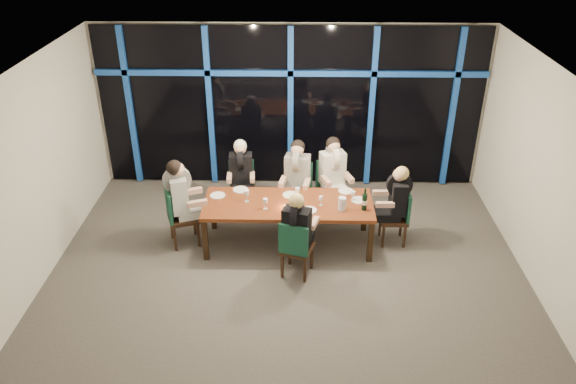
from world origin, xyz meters
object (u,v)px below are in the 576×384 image
object	(u,v)px
dining_table	(288,207)
water_pitcher	(342,204)
diner_near_mid	(297,222)
chair_near_mid	(296,247)
diner_end_right	(396,194)
chair_far_mid	(298,188)
chair_end_right	(399,214)
diner_far_right	(333,166)
diner_far_left	(241,167)
chair_far_right	(331,185)
wine_bottle	(364,202)
chair_far_left	(242,184)
diner_end_left	(181,190)
diner_far_mid	(297,169)
chair_end_left	(177,213)

from	to	relation	value
dining_table	water_pitcher	xyz separation A→B (m)	(0.81, -0.19, 0.17)
diner_near_mid	water_pitcher	distance (m)	0.88
chair_near_mid	diner_end_right	bearing A→B (deg)	-130.92
chair_far_mid	chair_end_right	distance (m)	1.77
diner_far_right	diner_far_left	bearing A→B (deg)	160.28
water_pitcher	chair_end_right	bearing A→B (deg)	-6.27
chair_far_mid	diner_end_right	xyz separation A→B (m)	(1.51, -0.78, 0.33)
chair_far_right	chair_near_mid	size ratio (longest dim) A/B	1.05
chair_end_right	diner_far_left	bearing A→B (deg)	-109.43
chair_far_mid	chair_far_right	bearing A→B (deg)	22.59
dining_table	wine_bottle	distance (m)	1.17
diner_near_mid	wine_bottle	xyz separation A→B (m)	(1.00, 0.59, 0.00)
dining_table	diner_end_right	world-z (taller)	diner_end_right
chair_far_left	chair_far_right	distance (m)	1.52
chair_near_mid	chair_far_mid	bearing A→B (deg)	-73.23
chair_end_right	diner_end_right	bearing A→B (deg)	-90.00
chair_far_right	chair_far_left	bearing A→B (deg)	160.27
diner_near_mid	chair_end_right	bearing A→B (deg)	-133.79
chair_far_mid	chair_end_right	bearing A→B (deg)	-15.57
chair_far_mid	diner_end_left	distance (m)	2.03
chair_near_mid	diner_far_right	world-z (taller)	diner_far_right
chair_end_right	diner_far_left	xyz separation A→B (m)	(-2.55, 0.85, 0.38)
diner_near_mid	chair_near_mid	bearing A→B (deg)	90.00
diner_end_right	water_pitcher	xyz separation A→B (m)	(-0.85, -0.29, -0.01)
chair_far_right	diner_end_right	bearing A→B (deg)	-61.62
chair_end_right	chair_far_mid	bearing A→B (deg)	-116.86
water_pitcher	chair_far_mid	bearing A→B (deg)	97.79
chair_far_right	diner_far_mid	bearing A→B (deg)	-178.99
diner_far_mid	diner_end_right	xyz separation A→B (m)	(1.53, -0.69, -0.06)
diner_end_right	diner_far_right	bearing A→B (deg)	-132.33
diner_far_right	diner_near_mid	size ratio (longest dim) A/B	1.05
diner_far_mid	diner_far_right	size ratio (longest dim) A/B	1.00
diner_end_left	diner_end_right	xyz separation A→B (m)	(3.30, 0.09, -0.08)
dining_table	chair_far_left	bearing A→B (deg)	128.34
chair_near_mid	chair_end_left	bearing A→B (deg)	-6.48
water_pitcher	diner_near_mid	bearing A→B (deg)	-163.08
chair_end_right	chair_near_mid	bearing A→B (deg)	-60.57
chair_end_right	diner_end_left	xyz separation A→B (m)	(-3.38, -0.09, 0.44)
diner_near_mid	water_pitcher	bearing A→B (deg)	-121.57
diner_far_left	water_pitcher	world-z (taller)	diner_far_left
chair_near_mid	water_pitcher	bearing A→B (deg)	-119.08
diner_end_right	diner_end_left	bearing A→B (deg)	-89.30
dining_table	chair_end_left	xyz separation A→B (m)	(-1.72, -0.02, -0.13)
chair_end_right	diner_near_mid	distance (m)	1.85
chair_far_mid	diner_end_right	world-z (taller)	diner_end_right
chair_near_mid	chair_far_left	bearing A→B (deg)	-45.87
chair_end_right	water_pitcher	distance (m)	1.03
chair_end_left	chair_near_mid	world-z (taller)	chair_end_left
chair_near_mid	diner_near_mid	world-z (taller)	diner_near_mid
diner_far_mid	diner_end_left	world-z (taller)	diner_end_left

